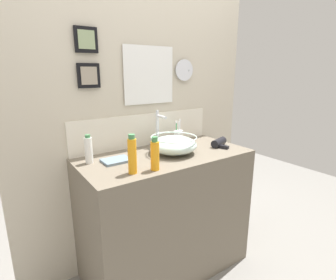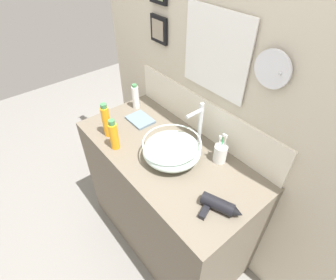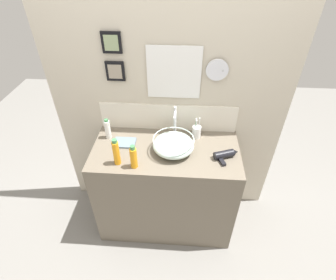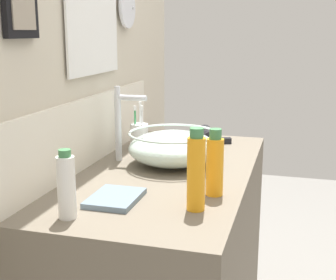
{
  "view_description": "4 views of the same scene",
  "coord_description": "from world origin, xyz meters",
  "px_view_note": "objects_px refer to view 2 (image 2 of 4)",
  "views": [
    {
      "loc": [
        -0.97,
        -1.42,
        1.46
      ],
      "look_at": [
        0.02,
        0.0,
        1.01
      ],
      "focal_mm": 28.0,
      "sensor_mm": 36.0,
      "label": 1
    },
    {
      "loc": [
        0.86,
        -0.69,
        1.95
      ],
      "look_at": [
        0.02,
        0.0,
        1.01
      ],
      "focal_mm": 28.0,
      "sensor_mm": 36.0,
      "label": 2
    },
    {
      "loc": [
        0.13,
        -1.58,
        2.27
      ],
      "look_at": [
        0.02,
        0.0,
        1.01
      ],
      "focal_mm": 28.0,
      "sensor_mm": 36.0,
      "label": 3
    },
    {
      "loc": [
        -1.51,
        -0.43,
        1.38
      ],
      "look_at": [
        0.02,
        0.0,
        1.01
      ],
      "focal_mm": 50.0,
      "sensor_mm": 36.0,
      "label": 4
    }
  ],
  "objects_px": {
    "shampoo_bottle": "(135,97)",
    "toothbrush_cup": "(220,153)",
    "faucet": "(199,122)",
    "hair_drier": "(220,206)",
    "glass_bowl_sink": "(172,150)",
    "lotion_bottle": "(106,121)",
    "hand_towel": "(140,120)",
    "spray_bottle": "(114,135)"
  },
  "relations": [
    {
      "from": "lotion_bottle",
      "to": "hand_towel",
      "type": "bearing_deg",
      "value": 88.97
    },
    {
      "from": "toothbrush_cup",
      "to": "lotion_bottle",
      "type": "xyz_separation_m",
      "value": [
        -0.59,
        -0.36,
        0.05
      ]
    },
    {
      "from": "shampoo_bottle",
      "to": "hand_towel",
      "type": "distance_m",
      "value": 0.18
    },
    {
      "from": "hair_drier",
      "to": "glass_bowl_sink",
      "type": "bearing_deg",
      "value": 172.93
    },
    {
      "from": "faucet",
      "to": "hair_drier",
      "type": "distance_m",
      "value": 0.49
    },
    {
      "from": "shampoo_bottle",
      "to": "toothbrush_cup",
      "type": "bearing_deg",
      "value": 4.57
    },
    {
      "from": "faucet",
      "to": "toothbrush_cup",
      "type": "bearing_deg",
      "value": -1.74
    },
    {
      "from": "faucet",
      "to": "hair_drier",
      "type": "relative_size",
      "value": 1.35
    },
    {
      "from": "faucet",
      "to": "hand_towel",
      "type": "bearing_deg",
      "value": -161.51
    },
    {
      "from": "hair_drier",
      "to": "toothbrush_cup",
      "type": "height_order",
      "value": "toothbrush_cup"
    },
    {
      "from": "toothbrush_cup",
      "to": "spray_bottle",
      "type": "distance_m",
      "value": 0.6
    },
    {
      "from": "hand_towel",
      "to": "shampoo_bottle",
      "type": "bearing_deg",
      "value": 154.53
    },
    {
      "from": "spray_bottle",
      "to": "hair_drier",
      "type": "bearing_deg",
      "value": 12.34
    },
    {
      "from": "lotion_bottle",
      "to": "hand_towel",
      "type": "distance_m",
      "value": 0.25
    },
    {
      "from": "hand_towel",
      "to": "toothbrush_cup",
      "type": "bearing_deg",
      "value": 12.46
    },
    {
      "from": "glass_bowl_sink",
      "to": "lotion_bottle",
      "type": "xyz_separation_m",
      "value": [
        -0.41,
        -0.17,
        0.04
      ]
    },
    {
      "from": "spray_bottle",
      "to": "faucet",
      "type": "bearing_deg",
      "value": 55.01
    },
    {
      "from": "hair_drier",
      "to": "hand_towel",
      "type": "height_order",
      "value": "hair_drier"
    },
    {
      "from": "hair_drier",
      "to": "lotion_bottle",
      "type": "xyz_separation_m",
      "value": [
        -0.81,
        -0.12,
        0.08
      ]
    },
    {
      "from": "toothbrush_cup",
      "to": "lotion_bottle",
      "type": "distance_m",
      "value": 0.7
    },
    {
      "from": "glass_bowl_sink",
      "to": "hair_drier",
      "type": "distance_m",
      "value": 0.41
    },
    {
      "from": "hand_towel",
      "to": "hair_drier",
      "type": "bearing_deg",
      "value": -7.97
    },
    {
      "from": "faucet",
      "to": "shampoo_bottle",
      "type": "xyz_separation_m",
      "value": [
        -0.55,
        -0.06,
        -0.07
      ]
    },
    {
      "from": "spray_bottle",
      "to": "hand_towel",
      "type": "xyz_separation_m",
      "value": [
        -0.13,
        0.26,
        -0.08
      ]
    },
    {
      "from": "hair_drier",
      "to": "lotion_bottle",
      "type": "relative_size",
      "value": 0.91
    },
    {
      "from": "hair_drier",
      "to": "hand_towel",
      "type": "relative_size",
      "value": 1.17
    },
    {
      "from": "glass_bowl_sink",
      "to": "hand_towel",
      "type": "xyz_separation_m",
      "value": [
        -0.4,
        0.06,
        -0.05
      ]
    },
    {
      "from": "toothbrush_cup",
      "to": "lotion_bottle",
      "type": "relative_size",
      "value": 0.86
    },
    {
      "from": "faucet",
      "to": "shampoo_bottle",
      "type": "height_order",
      "value": "faucet"
    },
    {
      "from": "toothbrush_cup",
      "to": "hand_towel",
      "type": "distance_m",
      "value": 0.6
    },
    {
      "from": "toothbrush_cup",
      "to": "hand_towel",
      "type": "xyz_separation_m",
      "value": [
        -0.59,
        -0.13,
        -0.05
      ]
    },
    {
      "from": "lotion_bottle",
      "to": "hand_towel",
      "type": "relative_size",
      "value": 1.29
    },
    {
      "from": "glass_bowl_sink",
      "to": "spray_bottle",
      "type": "relative_size",
      "value": 1.63
    },
    {
      "from": "faucet",
      "to": "lotion_bottle",
      "type": "relative_size",
      "value": 1.23
    },
    {
      "from": "glass_bowl_sink",
      "to": "lotion_bottle",
      "type": "height_order",
      "value": "lotion_bottle"
    },
    {
      "from": "glass_bowl_sink",
      "to": "shampoo_bottle",
      "type": "bearing_deg",
      "value": 166.39
    },
    {
      "from": "glass_bowl_sink",
      "to": "toothbrush_cup",
      "type": "distance_m",
      "value": 0.27
    },
    {
      "from": "glass_bowl_sink",
      "to": "faucet",
      "type": "distance_m",
      "value": 0.22
    },
    {
      "from": "glass_bowl_sink",
      "to": "lotion_bottle",
      "type": "bearing_deg",
      "value": -157.21
    },
    {
      "from": "glass_bowl_sink",
      "to": "hand_towel",
      "type": "relative_size",
      "value": 1.85
    },
    {
      "from": "toothbrush_cup",
      "to": "faucet",
      "type": "bearing_deg",
      "value": 178.26
    },
    {
      "from": "glass_bowl_sink",
      "to": "toothbrush_cup",
      "type": "relative_size",
      "value": 1.68
    }
  ]
}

